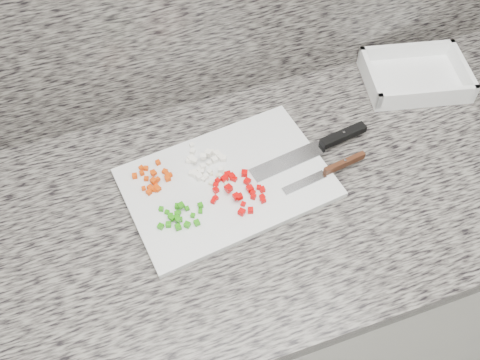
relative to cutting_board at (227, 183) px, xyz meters
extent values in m
cube|color=white|center=(0.07, -0.04, -0.48)|extent=(3.92, 0.62, 0.86)
cube|color=slate|center=(0.07, -0.04, -0.03)|extent=(3.96, 0.64, 0.04)
cube|color=silver|center=(0.00, 0.00, 0.00)|extent=(0.43, 0.32, 0.01)
cube|color=#CE3B04|center=(-0.16, 0.02, 0.01)|extent=(0.01, 0.01, 0.01)
cube|color=#CE3B04|center=(-0.14, 0.02, 0.01)|extent=(0.01, 0.01, 0.01)
cube|color=#CE3B04|center=(-0.11, 0.05, 0.01)|extent=(0.01, 0.01, 0.01)
cube|color=#CE3B04|center=(-0.15, 0.08, 0.01)|extent=(0.01, 0.01, 0.01)
cube|color=#CE3B04|center=(-0.14, 0.06, 0.02)|extent=(0.01, 0.01, 0.01)
cube|color=#CE3B04|center=(-0.13, 0.04, 0.02)|extent=(0.01, 0.01, 0.01)
cube|color=#CE3B04|center=(-0.15, 0.03, 0.01)|extent=(0.01, 0.01, 0.01)
cube|color=#CE3B04|center=(-0.11, 0.05, 0.01)|extent=(0.01, 0.01, 0.01)
cube|color=#CE3B04|center=(-0.11, 0.05, 0.01)|extent=(0.01, 0.01, 0.01)
cube|color=#CE3B04|center=(-0.16, 0.09, 0.01)|extent=(0.01, 0.01, 0.01)
cube|color=#CE3B04|center=(-0.17, 0.07, 0.01)|extent=(0.01, 0.01, 0.01)
cube|color=#CE3B04|center=(-0.11, 0.04, 0.01)|extent=(0.01, 0.01, 0.01)
cube|color=#CE3B04|center=(-0.14, 0.02, 0.01)|extent=(0.01, 0.01, 0.01)
cube|color=#CE3B04|center=(-0.15, 0.06, 0.01)|extent=(0.01, 0.01, 0.01)
cube|color=#CE3B04|center=(-0.14, 0.04, 0.02)|extent=(0.01, 0.01, 0.01)
cube|color=#CE3B04|center=(-0.15, 0.03, 0.01)|extent=(0.01, 0.01, 0.01)
cube|color=#CE3B04|center=(-0.12, 0.09, 0.01)|extent=(0.01, 0.01, 0.01)
cube|color=#CE3B04|center=(-0.11, 0.06, 0.01)|extent=(0.01, 0.01, 0.01)
cube|color=#CE3B04|center=(-0.16, 0.07, 0.01)|extent=(0.01, 0.01, 0.01)
cube|color=#CE3B04|center=(-0.14, 0.03, 0.01)|extent=(0.01, 0.01, 0.01)
cube|color=#CE3B04|center=(-0.14, 0.06, 0.02)|extent=(0.01, 0.01, 0.01)
cube|color=#CE3B04|center=(-0.16, 0.04, 0.01)|extent=(0.01, 0.01, 0.01)
cube|color=white|center=(0.00, 0.07, 0.01)|extent=(0.01, 0.01, 0.01)
cube|color=white|center=(-0.01, 0.06, 0.01)|extent=(0.01, 0.01, 0.01)
cube|color=white|center=(-0.05, 0.02, 0.01)|extent=(0.02, 0.02, 0.01)
cube|color=white|center=(-0.02, 0.07, 0.02)|extent=(0.02, 0.02, 0.01)
cube|color=white|center=(0.00, 0.03, 0.01)|extent=(0.01, 0.01, 0.01)
cube|color=white|center=(-0.04, 0.04, 0.02)|extent=(0.01, 0.01, 0.01)
cube|color=white|center=(-0.04, 0.11, 0.01)|extent=(0.01, 0.01, 0.01)
cube|color=white|center=(-0.02, 0.05, 0.01)|extent=(0.01, 0.01, 0.01)
cube|color=white|center=(-0.05, 0.08, 0.01)|extent=(0.01, 0.01, 0.01)
cube|color=white|center=(-0.06, 0.07, 0.01)|extent=(0.01, 0.01, 0.01)
cube|color=white|center=(-0.03, 0.03, 0.01)|extent=(0.01, 0.01, 0.01)
cube|color=white|center=(-0.06, 0.04, 0.01)|extent=(0.01, 0.01, 0.01)
cube|color=white|center=(-0.04, 0.02, 0.01)|extent=(0.01, 0.01, 0.01)
cube|color=white|center=(-0.01, 0.08, 0.01)|extent=(0.01, 0.01, 0.01)
cube|color=white|center=(-0.05, 0.07, 0.01)|extent=(0.01, 0.01, 0.01)
cube|color=white|center=(0.01, 0.05, 0.01)|extent=(0.01, 0.01, 0.01)
cube|color=white|center=(0.01, 0.06, 0.01)|extent=(0.02, 0.02, 0.01)
cube|color=white|center=(-0.06, 0.03, 0.01)|extent=(0.01, 0.01, 0.01)
cube|color=white|center=(-0.05, 0.06, 0.02)|extent=(0.01, 0.01, 0.01)
cube|color=white|center=(-0.03, 0.07, 0.02)|extent=(0.01, 0.01, 0.01)
cube|color=white|center=(-0.04, 0.04, 0.01)|extent=(0.02, 0.02, 0.01)
cube|color=white|center=(-0.04, 0.04, 0.01)|extent=(0.02, 0.02, 0.01)
cube|color=white|center=(-0.06, 0.04, 0.01)|extent=(0.01, 0.01, 0.01)
cube|color=white|center=(-0.04, 0.02, 0.01)|extent=(0.01, 0.01, 0.01)
cube|color=white|center=(-0.05, 0.09, 0.01)|extent=(0.01, 0.01, 0.01)
cube|color=#22850C|center=(-0.12, -0.04, 0.01)|extent=(0.01, 0.01, 0.01)
cube|color=#22850C|center=(-0.07, -0.04, 0.01)|extent=(0.01, 0.01, 0.01)
cube|color=#22850C|center=(-0.07, -0.05, 0.01)|extent=(0.01, 0.01, 0.01)
cube|color=#22850C|center=(-0.13, -0.03, 0.01)|extent=(0.01, 0.01, 0.01)
cube|color=#22850C|center=(-0.12, -0.06, 0.02)|extent=(0.01, 0.01, 0.01)
cube|color=#22850C|center=(-0.10, -0.04, 0.01)|extent=(0.01, 0.01, 0.01)
cube|color=#22850C|center=(-0.13, -0.06, 0.02)|extent=(0.01, 0.01, 0.01)
cube|color=#22850C|center=(-0.12, -0.06, 0.01)|extent=(0.01, 0.01, 0.01)
cube|color=#22850C|center=(-0.11, -0.03, 0.01)|extent=(0.01, 0.01, 0.01)
cube|color=#22850C|center=(-0.09, -0.08, 0.01)|extent=(0.01, 0.01, 0.01)
cube|color=#22850C|center=(-0.15, -0.06, 0.01)|extent=(0.01, 0.01, 0.01)
cube|color=#22850C|center=(-0.14, -0.02, 0.01)|extent=(0.01, 0.01, 0.01)
cube|color=#22850C|center=(-0.12, -0.07, 0.01)|extent=(0.01, 0.01, 0.01)
cube|color=#22850C|center=(-0.13, -0.04, 0.01)|extent=(0.01, 0.01, 0.01)
cube|color=#22850C|center=(-0.12, -0.06, 0.02)|extent=(0.01, 0.01, 0.01)
cube|color=#22850C|center=(-0.11, -0.08, 0.01)|extent=(0.01, 0.01, 0.01)
cube|color=#22850C|center=(-0.09, -0.06, 0.01)|extent=(0.01, 0.01, 0.01)
cube|color=#22850C|center=(-0.14, -0.06, 0.01)|extent=(0.01, 0.01, 0.01)
cube|color=#22850C|center=(-0.12, -0.05, 0.02)|extent=(0.01, 0.01, 0.01)
cube|color=#22850C|center=(-0.11, -0.03, 0.02)|extent=(0.01, 0.01, 0.01)
cube|color=#C40203|center=(-0.04, -0.03, 0.01)|extent=(0.01, 0.01, 0.01)
cube|color=#C40203|center=(0.00, -0.08, 0.01)|extent=(0.02, 0.02, 0.01)
cube|color=#C40203|center=(-0.03, -0.02, 0.01)|extent=(0.01, 0.01, 0.01)
cube|color=#C40203|center=(0.04, 0.00, 0.01)|extent=(0.02, 0.02, 0.01)
cube|color=#C40203|center=(0.01, 0.00, 0.01)|extent=(0.01, 0.01, 0.01)
cube|color=#C40203|center=(-0.03, -0.01, 0.01)|extent=(0.01, 0.01, 0.01)
cube|color=#C40203|center=(-0.01, 0.00, 0.01)|extent=(0.02, 0.02, 0.01)
cube|color=#C40203|center=(0.00, 0.01, 0.01)|extent=(0.01, 0.01, 0.01)
cube|color=#C40203|center=(-0.02, 0.00, 0.01)|extent=(0.01, 0.01, 0.01)
cube|color=#C40203|center=(0.02, -0.09, 0.01)|extent=(0.01, 0.01, 0.01)
cube|color=#C40203|center=(-0.01, -0.03, 0.02)|extent=(0.02, 0.02, 0.01)
cube|color=#C40203|center=(0.04, -0.05, 0.01)|extent=(0.01, 0.01, 0.01)
cube|color=#C40203|center=(0.04, -0.02, 0.01)|extent=(0.02, 0.02, 0.01)
cube|color=#C40203|center=(-0.04, -0.04, 0.01)|extent=(0.01, 0.01, 0.01)
cube|color=#C40203|center=(0.05, -0.07, 0.01)|extent=(0.01, 0.01, 0.01)
cube|color=#C40203|center=(0.00, -0.05, 0.02)|extent=(0.01, 0.01, 0.01)
cube|color=#C40203|center=(0.01, -0.05, 0.02)|extent=(0.01, 0.01, 0.01)
cube|color=#C40203|center=(0.01, -0.07, 0.01)|extent=(0.01, 0.01, 0.01)
cube|color=#C40203|center=(0.04, -0.06, 0.01)|extent=(0.01, 0.01, 0.01)
cube|color=#C40203|center=(0.03, -0.04, 0.01)|extent=(0.01, 0.01, 0.01)
cube|color=#C40203|center=(0.05, -0.04, 0.01)|extent=(0.01, 0.01, 0.01)
cube|color=#C40203|center=(0.05, -0.06, 0.01)|extent=(0.01, 0.01, 0.01)
cube|color=#C40203|center=(0.01, 0.00, 0.01)|extent=(0.01, 0.01, 0.01)
cube|color=#C40203|center=(0.06, -0.05, 0.01)|extent=(0.01, 0.01, 0.01)
cube|color=beige|center=(0.00, 0.02, 0.01)|extent=(0.01, 0.01, 0.01)
cube|color=beige|center=(-0.01, 0.02, 0.01)|extent=(0.01, 0.01, 0.01)
cube|color=beige|center=(0.00, -0.01, 0.01)|extent=(0.01, 0.01, 0.01)
cube|color=beige|center=(0.00, 0.00, 0.01)|extent=(0.01, 0.01, 0.00)
cube|color=beige|center=(-0.03, -0.02, 0.01)|extent=(0.01, 0.01, 0.01)
cube|color=beige|center=(-0.03, 0.00, 0.01)|extent=(0.01, 0.01, 0.00)
cube|color=beige|center=(-0.03, -0.01, 0.01)|extent=(0.01, 0.01, 0.01)
cube|color=beige|center=(-0.03, 0.03, 0.01)|extent=(0.01, 0.01, 0.00)
cube|color=beige|center=(-0.03, 0.00, 0.01)|extent=(0.01, 0.01, 0.01)
cube|color=beige|center=(-0.01, 0.00, 0.01)|extent=(0.01, 0.01, 0.01)
cube|color=beige|center=(0.01, 0.01, 0.01)|extent=(0.01, 0.01, 0.00)
cube|color=#B9BBC0|center=(0.13, 0.01, 0.01)|extent=(0.17, 0.06, 0.00)
cube|color=black|center=(0.27, 0.03, 0.01)|extent=(0.11, 0.04, 0.02)
cylinder|color=#B9BBC0|center=(0.27, 0.03, 0.02)|extent=(0.01, 0.01, 0.00)
cube|color=#B9BBC0|center=(0.14, -0.06, 0.01)|extent=(0.10, 0.03, 0.00)
cube|color=#432110|center=(0.24, -0.04, 0.01)|extent=(0.10, 0.02, 0.02)
cylinder|color=#B9BBC0|center=(0.24, -0.04, 0.02)|extent=(0.01, 0.01, 0.00)
cube|color=white|center=(0.51, 0.14, 0.00)|extent=(0.26, 0.21, 0.01)
cube|color=white|center=(0.53, 0.21, 0.02)|extent=(0.23, 0.06, 0.04)
cube|color=white|center=(0.49, 0.06, 0.02)|extent=(0.23, 0.06, 0.04)
cube|color=white|center=(0.62, 0.11, 0.02)|extent=(0.05, 0.17, 0.04)
cube|color=white|center=(0.40, 0.16, 0.02)|extent=(0.05, 0.17, 0.04)
camera|label=1|loc=(-0.19, -0.61, 0.88)|focal=40.00mm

